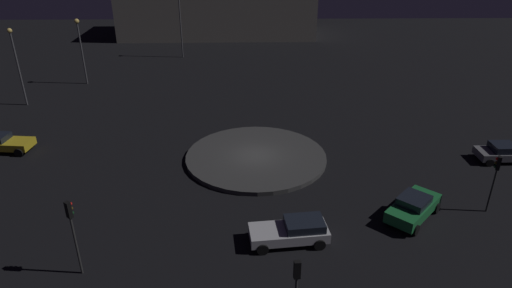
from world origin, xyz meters
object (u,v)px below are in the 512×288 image
Objects in this scene: traffic_light_southwest at (72,224)px; streetlamp_north at (180,13)px; car_silver at (292,231)px; traffic_light_south at (296,281)px; streetlamp_northwest_near at (16,58)px; car_green at (413,207)px; traffic_light_southeast at (496,173)px; car_yellow at (5,142)px; car_grey at (502,152)px; streetlamp_northwest at (80,41)px; store_building at (218,10)px.

streetlamp_north reaches higher than traffic_light_southwest.
traffic_light_south reaches higher than car_silver.
car_green is at bearing -31.72° from streetlamp_northwest_near.
streetlamp_north is (-24.58, 38.45, 3.25)m from traffic_light_southeast.
car_silver is at bearing -74.20° from streetlamp_north.
car_grey is at bearing 2.10° from car_yellow.
streetlamp_northwest is (-20.98, 35.90, 2.28)m from traffic_light_south.
store_building is at bearing 32.64° from traffic_light_southwest.
streetlamp_northwest is at bearing -10.97° from traffic_light_southeast.
car_green is at bearing -169.95° from car_silver.
store_building is at bearing -88.59° from car_silver.
streetlamp_northwest is 0.95× the size of streetlamp_northwest_near.
traffic_light_southwest reaches higher than traffic_light_southeast.
streetlamp_northwest reaches higher than car_green.
traffic_light_southwest reaches higher than traffic_light_south.
car_yellow is at bearing 175.91° from car_grey.
store_building is (17.98, 33.56, -0.98)m from streetlamp_northwest_near.
streetlamp_northwest_near is 0.25× the size of store_building.
streetlamp_northwest_near is (-13.76, -18.49, -1.18)m from streetlamp_north.
store_building is (-15.31, 54.13, 3.15)m from car_green.
car_silver is 56.99m from store_building.
traffic_light_southwest reaches higher than car_yellow.
traffic_light_southwest is (-28.86, -12.22, 2.46)m from car_grey.
traffic_light_south is 0.12× the size of store_building.
store_building reaches higher than car_grey.
car_yellow is 0.54× the size of streetlamp_northwest.
streetlamp_northwest_near is (-42.87, 13.04, 4.21)m from car_grey.
streetlamp_northwest reaches higher than traffic_light_southeast.
traffic_light_southeast is (5.05, 0.61, 2.05)m from car_green.
traffic_light_southwest is at bearing -157.69° from car_grey.
streetlamp_northwest is at bearing 92.18° from car_yellow.
car_grey is 0.96× the size of car_yellow.
streetlamp_north is at bearing 73.65° from store_building.
traffic_light_south reaches higher than car_green.
streetlamp_north is (-11.70, 41.34, 5.34)m from car_silver.
car_green is at bearing -63.44° from streetlamp_north.
streetlamp_northwest_near is at bearing -126.66° from streetlamp_north.
car_yellow is 11.81m from streetlamp_northwest_near.
car_yellow reaches higher than car_grey.
streetlamp_northwest_near reaches higher than car_silver.
traffic_light_southwest is (11.03, -14.62, 2.42)m from car_yellow.
streetlamp_north is at bearing 8.28° from traffic_light_south.
traffic_light_southeast is 0.51× the size of streetlamp_northwest_near.
car_silver is 13.36m from traffic_light_southeast.
streetlamp_northwest_near reaches higher than traffic_light_south.
store_building is at bearing 1.38° from traffic_light_south.
car_silver is 36.90m from streetlamp_northwest.
car_silver is 1.05× the size of traffic_light_southwest.
traffic_light_south is at bearing -49.27° from streetlamp_northwest_near.
traffic_light_southeast is at bearing -60.85° from traffic_light_south.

